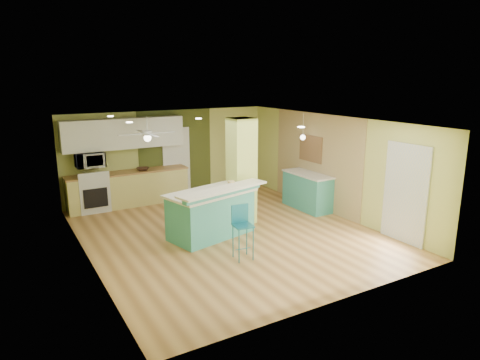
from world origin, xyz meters
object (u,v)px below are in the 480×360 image
Objects in this scene: canister at (231,185)px; bar_stool at (242,223)px; peninsula at (211,212)px; fruit_bowl at (143,169)px; side_counter at (307,191)px.

bar_stool is at bearing -110.93° from canister.
peninsula reaches higher than bar_stool.
canister is at bearing -71.92° from fruit_bowl.
canister reaches higher than bar_stool.
bar_stool is 0.71× the size of side_counter.
side_counter is 8.23× the size of canister.
side_counter is at bearing 37.37° from bar_stool.
fruit_bowl is at bearing 85.69° from peninsula.
bar_stool is at bearing -83.44° from fruit_bowl.
canister is at bearing -15.09° from peninsula.
peninsula is at bearing 95.88° from bar_stool.
fruit_bowl is (-3.62, 2.56, 0.50)m from side_counter.
peninsula is 1.34m from bar_stool.
canister is (0.50, 1.32, 0.39)m from bar_stool.
canister is (0.49, -0.01, 0.56)m from peninsula.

